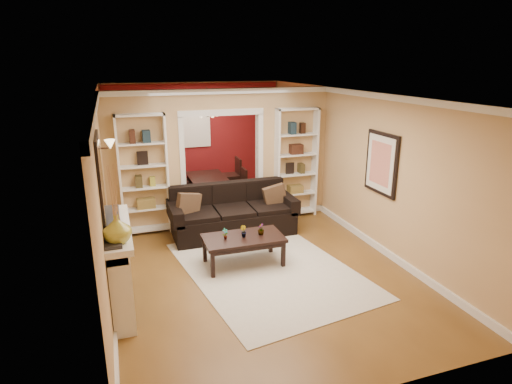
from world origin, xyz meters
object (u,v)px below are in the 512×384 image
object	(u,v)px
coffee_table	(244,251)
fireplace	(121,266)
sofa	(233,211)
bookshelf_right	(296,163)
dining_table	(210,189)
bookshelf_left	(144,176)

from	to	relation	value
coffee_table	fireplace	xyz separation A→B (m)	(-1.90, -0.63, 0.34)
sofa	bookshelf_right	xyz separation A→B (m)	(1.54, 0.58, 0.68)
bookshelf_right	fireplace	world-z (taller)	bookshelf_right
sofa	coffee_table	xyz separation A→B (m)	(-0.20, -1.32, -0.22)
bookshelf_right	dining_table	bearing A→B (deg)	132.28
bookshelf_left	sofa	bearing A→B (deg)	-20.42
sofa	bookshelf_right	bearing A→B (deg)	20.61
coffee_table	bookshelf_right	xyz separation A→B (m)	(1.74, 1.90, 0.91)
fireplace	coffee_table	bearing A→B (deg)	18.34
coffee_table	bookshelf_left	bearing A→B (deg)	126.22
dining_table	coffee_table	bearing A→B (deg)	176.01
bookshelf_right	dining_table	world-z (taller)	bookshelf_right
coffee_table	dining_table	xyz separation A→B (m)	(0.25, 3.54, 0.03)
sofa	bookshelf_left	distance (m)	1.80
dining_table	sofa	bearing A→B (deg)	178.69
bookshelf_left	fireplace	xyz separation A→B (m)	(-0.54, -2.53, -0.57)
sofa	coffee_table	distance (m)	1.35
sofa	fireplace	bearing A→B (deg)	-137.09
bookshelf_left	dining_table	xyz separation A→B (m)	(1.61, 1.64, -0.88)
coffee_table	dining_table	distance (m)	3.55
bookshelf_left	fireplace	bearing A→B (deg)	-102.05
coffee_table	dining_table	size ratio (longest dim) A/B	0.83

